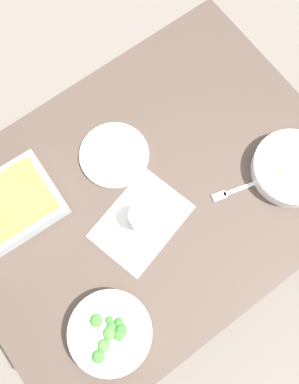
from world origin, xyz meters
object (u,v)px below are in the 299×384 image
at_px(stew_bowl, 291,168).
at_px(spoon_by_broccoli, 96,333).
at_px(baking_dish, 8,207).
at_px(drink_cup, 141,219).
at_px(broccoli_bowl, 110,333).
at_px(fork_on_table, 235,191).
at_px(spoon_by_stew, 288,184).
at_px(side_plate, 114,155).

bearing_deg(stew_bowl, spoon_by_broccoli, -177.08).
xyz_separation_m(baking_dish, drink_cup, (0.30, -0.27, 0.00)).
height_order(broccoli_bowl, fork_on_table, broccoli_bowl).
relative_size(baking_dish, fork_on_table, 1.76).
xyz_separation_m(drink_cup, spoon_by_stew, (0.44, -0.18, -0.03)).
distance_m(side_plate, spoon_by_stew, 0.55).
bearing_deg(fork_on_table, spoon_by_broccoli, -171.27).
bearing_deg(baking_dish, stew_bowl, -28.21).
bearing_deg(baking_dish, spoon_by_broccoli, -89.26).
relative_size(broccoli_bowl, drink_cup, 2.75).
distance_m(broccoli_bowl, baking_dish, 0.47).
bearing_deg(fork_on_table, drink_cup, 162.10).
xyz_separation_m(stew_bowl, side_plate, (-0.41, 0.37, -0.03)).
bearing_deg(side_plate, stew_bowl, -41.88).
bearing_deg(spoon_by_stew, drink_cup, 158.02).
xyz_separation_m(baking_dish, spoon_by_stew, (0.73, -0.44, -0.03)).
distance_m(baking_dish, spoon_by_stew, 0.86).
distance_m(drink_cup, fork_on_table, 0.31).
height_order(baking_dish, spoon_by_stew, baking_dish).
bearing_deg(fork_on_table, broccoli_bowl, -168.28).
bearing_deg(side_plate, drink_cup, -104.25).
xyz_separation_m(broccoli_bowl, spoon_by_stew, (0.69, 0.03, -0.03)).
bearing_deg(spoon_by_stew, fork_on_table, 150.61).
relative_size(stew_bowl, drink_cup, 2.87).
relative_size(baking_dish, spoon_by_stew, 2.19).
bearing_deg(spoon_by_stew, side_plate, 133.62).
xyz_separation_m(stew_bowl, drink_cup, (-0.46, 0.14, 0.01)).
relative_size(stew_bowl, side_plate, 1.11).
bearing_deg(broccoli_bowl, stew_bowl, 4.95).
bearing_deg(spoon_by_broccoli, drink_cup, 32.03).
height_order(broccoli_bowl, spoon_by_stew, broccoli_bowl).
relative_size(drink_cup, spoon_by_stew, 0.60).
xyz_separation_m(side_plate, spoon_by_broccoli, (-0.35, -0.40, -0.00)).
relative_size(drink_cup, spoon_by_broccoli, 0.54).
xyz_separation_m(broccoli_bowl, drink_cup, (0.26, 0.21, 0.01)).
bearing_deg(drink_cup, broccoli_bowl, -141.13).
relative_size(side_plate, spoon_by_stew, 1.56).
height_order(stew_bowl, spoon_by_stew, stew_bowl).
bearing_deg(stew_bowl, drink_cup, 162.77).
distance_m(baking_dish, drink_cup, 0.40).
distance_m(stew_bowl, baking_dish, 0.87).
relative_size(stew_bowl, fork_on_table, 1.40).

